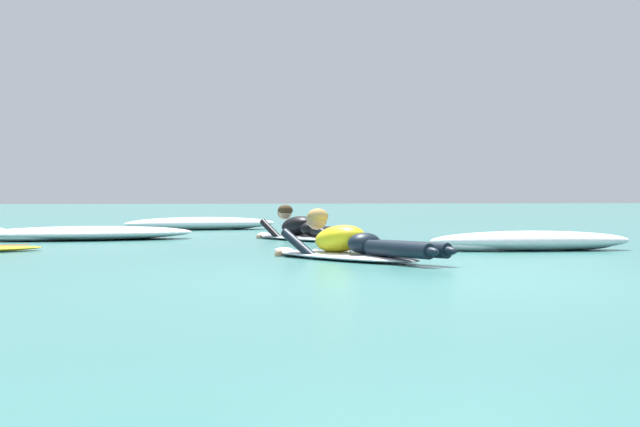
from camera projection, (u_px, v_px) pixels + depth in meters
The scene contains 6 objects.
ground_plane at pixel (257, 232), 17.32m from camera, with size 120.00×120.00×0.00m, color #387A75.
surfer_near at pixel (350, 246), 9.74m from camera, with size 1.50×2.48×0.54m.
surfer_far at pixel (303, 231), 13.98m from camera, with size 1.30×2.50×0.54m.
whitewater_front at pixel (88, 234), 14.16m from camera, with size 3.14×1.69×0.19m.
whitewater_mid_right at pixel (531, 241), 11.40m from camera, with size 2.36×0.78×0.22m.
whitewater_back at pixel (201, 224), 18.32m from camera, with size 2.87×1.22×0.23m.
Camera 1 is at (-2.11, -7.22, 0.62)m, focal length 56.74 mm.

